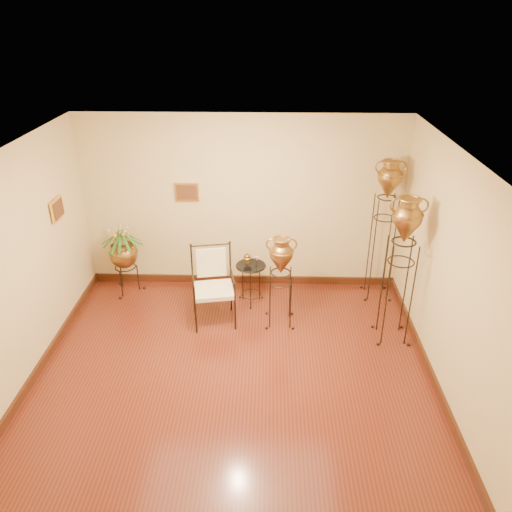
{
  "coord_description": "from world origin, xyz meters",
  "views": [
    {
      "loc": [
        0.42,
        -4.8,
        4.2
      ],
      "look_at": [
        0.25,
        1.3,
        1.1
      ],
      "focal_mm": 35.0,
      "sensor_mm": 36.0,
      "label": 1
    }
  ],
  "objects_px": {
    "armchair": "(213,287)",
    "side_table": "(251,283)",
    "amphora_mid": "(400,270)",
    "amphora_tall": "(383,230)",
    "planter_urn": "(123,251)"
  },
  "relations": [
    {
      "from": "amphora_tall",
      "to": "amphora_mid",
      "type": "relative_size",
      "value": 1.06
    },
    {
      "from": "planter_urn",
      "to": "side_table",
      "type": "xyz_separation_m",
      "value": [
        2.02,
        -0.27,
        -0.38
      ]
    },
    {
      "from": "amphora_tall",
      "to": "armchair",
      "type": "bearing_deg",
      "value": -161.83
    },
    {
      "from": "planter_urn",
      "to": "amphora_tall",
      "type": "bearing_deg",
      "value": 0.0
    },
    {
      "from": "planter_urn",
      "to": "side_table",
      "type": "height_order",
      "value": "planter_urn"
    },
    {
      "from": "amphora_tall",
      "to": "side_table",
      "type": "bearing_deg",
      "value": -172.34
    },
    {
      "from": "amphora_mid",
      "to": "planter_urn",
      "type": "relative_size",
      "value": 1.64
    },
    {
      "from": "amphora_mid",
      "to": "amphora_tall",
      "type": "bearing_deg",
      "value": 90.0
    },
    {
      "from": "amphora_mid",
      "to": "planter_urn",
      "type": "distance_m",
      "value": 4.19
    },
    {
      "from": "amphora_mid",
      "to": "side_table",
      "type": "xyz_separation_m",
      "value": [
        -2.0,
        0.87,
        -0.72
      ]
    },
    {
      "from": "armchair",
      "to": "side_table",
      "type": "relative_size",
      "value": 1.39
    },
    {
      "from": "armchair",
      "to": "side_table",
      "type": "distance_m",
      "value": 0.79
    },
    {
      "from": "amphora_tall",
      "to": "amphora_mid",
      "type": "xyz_separation_m",
      "value": [
        0.0,
        -1.14,
        -0.08
      ]
    },
    {
      "from": "amphora_tall",
      "to": "side_table",
      "type": "height_order",
      "value": "amphora_tall"
    },
    {
      "from": "amphora_tall",
      "to": "planter_urn",
      "type": "distance_m",
      "value": 4.04
    }
  ]
}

